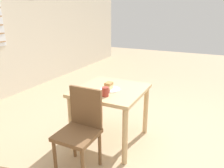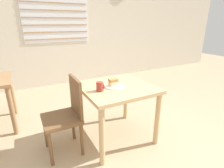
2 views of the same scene
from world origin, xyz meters
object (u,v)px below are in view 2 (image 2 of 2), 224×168
object	(u,v)px
cake_slice	(113,82)
coffee_mug	(100,87)
plate	(114,86)
dining_table_near	(116,95)
chair_near_window	(67,113)

from	to	relation	value
cake_slice	coffee_mug	world-z (taller)	coffee_mug
plate	coffee_mug	world-z (taller)	coffee_mug
dining_table_near	coffee_mug	bearing A→B (deg)	-166.61
coffee_mug	cake_slice	bearing A→B (deg)	16.72
chair_near_window	coffee_mug	world-z (taller)	chair_near_window
coffee_mug	chair_near_window	bearing A→B (deg)	163.79
dining_table_near	cake_slice	world-z (taller)	cake_slice
dining_table_near	chair_near_window	distance (m)	0.61
chair_near_window	cake_slice	size ratio (longest dim) A/B	8.70
chair_near_window	cake_slice	bearing A→B (deg)	85.24
coffee_mug	plate	bearing A→B (deg)	12.57
plate	dining_table_near	bearing A→B (deg)	17.84
plate	coffee_mug	xyz separation A→B (m)	(-0.20, -0.05, 0.05)
cake_slice	coffee_mug	bearing A→B (deg)	-163.28
dining_table_near	coffee_mug	world-z (taller)	coffee_mug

